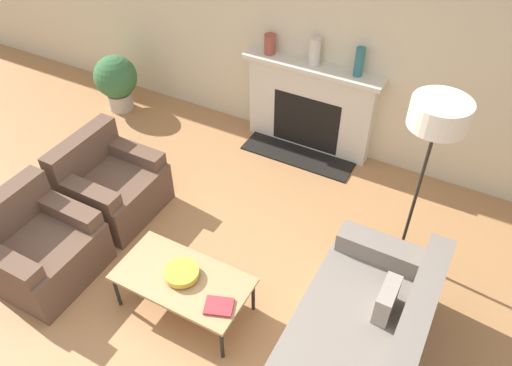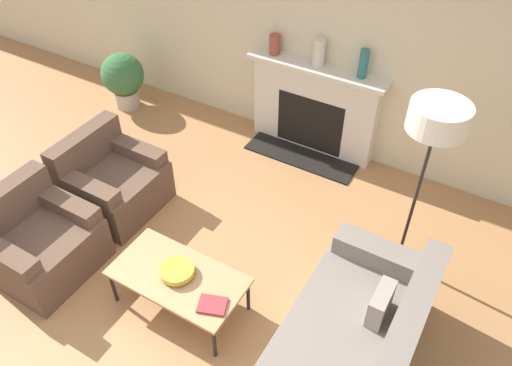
% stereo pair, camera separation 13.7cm
% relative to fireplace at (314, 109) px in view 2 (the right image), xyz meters
% --- Properties ---
extents(ground_plane, '(18.00, 18.00, 0.00)m').
position_rel_fireplace_xyz_m(ground_plane, '(-0.02, -2.88, -0.53)').
color(ground_plane, '#A87547').
extents(wall_back, '(18.00, 0.06, 2.90)m').
position_rel_fireplace_xyz_m(wall_back, '(-0.02, 0.14, 0.92)').
color(wall_back, beige).
rests_on(wall_back, ground_plane).
extents(fireplace, '(1.63, 0.59, 1.09)m').
position_rel_fireplace_xyz_m(fireplace, '(0.00, 0.00, 0.00)').
color(fireplace, beige).
rests_on(fireplace, ground_plane).
extents(armchair_near, '(0.83, 0.88, 0.83)m').
position_rel_fireplace_xyz_m(armchair_near, '(-1.34, -2.95, -0.22)').
color(armchair_near, brown).
rests_on(armchair_near, ground_plane).
extents(armchair_far, '(0.83, 0.88, 0.83)m').
position_rel_fireplace_xyz_m(armchair_far, '(-1.34, -1.99, -0.22)').
color(armchair_far, brown).
rests_on(armchair_far, ground_plane).
extents(coffee_table, '(1.14, 0.60, 0.41)m').
position_rel_fireplace_xyz_m(coffee_table, '(0.03, -2.67, -0.15)').
color(coffee_table, tan).
rests_on(coffee_table, ground_plane).
extents(bowl, '(0.29, 0.29, 0.07)m').
position_rel_fireplace_xyz_m(bowl, '(0.02, -2.66, -0.08)').
color(bowl, gold).
rests_on(bowl, coffee_table).
extents(book, '(0.27, 0.24, 0.02)m').
position_rel_fireplace_xyz_m(book, '(0.45, -2.77, -0.11)').
color(book, '#9E2D33').
rests_on(book, coffee_table).
extents(floor_lamp, '(0.46, 0.46, 1.76)m').
position_rel_fireplace_xyz_m(floor_lamp, '(1.52, -1.21, 1.00)').
color(floor_lamp, black).
rests_on(floor_lamp, ground_plane).
extents(mantel_vase_left, '(0.13, 0.13, 0.23)m').
position_rel_fireplace_xyz_m(mantel_vase_left, '(-0.54, 0.01, 0.67)').
color(mantel_vase_left, brown).
rests_on(mantel_vase_left, fireplace).
extents(mantel_vase_center_left, '(0.13, 0.13, 0.31)m').
position_rel_fireplace_xyz_m(mantel_vase_center_left, '(-0.00, 0.01, 0.71)').
color(mantel_vase_center_left, beige).
rests_on(mantel_vase_center_left, fireplace).
extents(mantel_vase_center_right, '(0.10, 0.10, 0.31)m').
position_rel_fireplace_xyz_m(mantel_vase_center_right, '(0.50, 0.01, 0.72)').
color(mantel_vase_center_right, '#28666B').
rests_on(mantel_vase_center_right, fireplace).
extents(potted_plant, '(0.56, 0.56, 0.76)m').
position_rel_fireplace_xyz_m(potted_plant, '(-2.55, -0.44, -0.09)').
color(potted_plant, '#B2A899').
rests_on(potted_plant, ground_plane).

